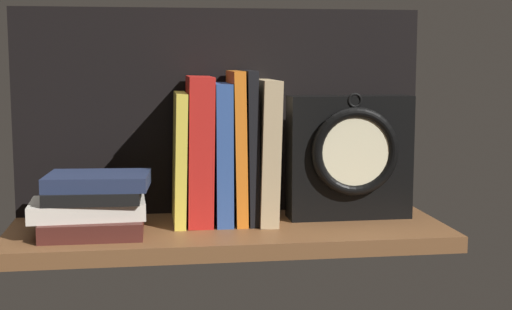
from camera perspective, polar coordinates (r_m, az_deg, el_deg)
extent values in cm
cube|color=brown|center=(117.89, -2.13, -6.13)|extent=(69.47, 24.81, 2.50)
cube|color=black|center=(126.64, -2.75, 3.40)|extent=(69.47, 1.20, 34.99)
cube|color=gold|center=(119.05, -5.96, -0.24)|extent=(2.38, 12.89, 21.20)
cube|color=red|center=(119.06, -4.44, 0.40)|extent=(4.44, 12.49, 23.78)
cube|color=#2D4C8E|center=(119.42, -2.71, 0.17)|extent=(2.70, 12.60, 22.62)
cube|color=orange|center=(119.57, -1.50, 0.66)|extent=(2.20, 12.66, 24.59)
cube|color=black|center=(119.83, -0.54, 0.69)|extent=(1.96, 12.70, 24.65)
cube|color=tan|center=(120.30, 0.69, 0.36)|extent=(3.58, 14.48, 23.20)
cube|color=black|center=(123.29, 7.24, -0.15)|extent=(20.46, 6.00, 20.46)
torus|color=black|center=(119.88, 7.69, 0.27)|extent=(14.52, 1.78, 14.52)
cylinder|color=beige|center=(119.88, 7.69, 0.27)|extent=(11.71, 0.60, 11.71)
cube|color=black|center=(119.09, 7.12, 0.00)|extent=(2.80, 0.30, 1.24)
cube|color=black|center=(119.76, 8.61, 0.90)|extent=(3.88, 0.30, 2.94)
torus|color=black|center=(119.52, 7.70, 4.23)|extent=(2.44, 0.44, 2.44)
cube|color=#471E19|center=(114.73, -12.51, -5.37)|extent=(15.21, 12.96, 2.64)
cube|color=beige|center=(114.74, -12.92, -4.07)|extent=(17.49, 11.17, 2.51)
cube|color=black|center=(114.34, -12.48, -2.98)|extent=(14.48, 11.84, 1.84)
cube|color=#232D4C|center=(114.07, -12.17, -1.97)|extent=(16.11, 12.05, 2.20)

